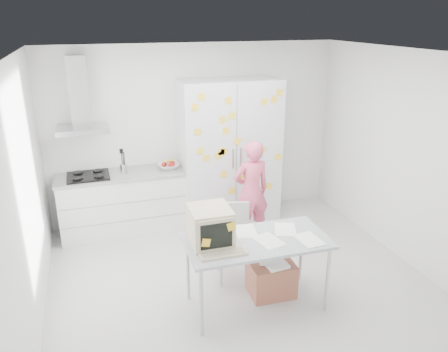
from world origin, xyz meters
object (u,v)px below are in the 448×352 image
object	(u,v)px
person	(251,191)
chair	(233,237)
desk	(228,233)
cardboard_box	(271,278)

from	to	relation	value
person	chair	xyz separation A→B (m)	(-0.55, -0.83, -0.21)
desk	cardboard_box	size ratio (longest dim) A/B	2.97
person	cardboard_box	bearing A→B (deg)	75.71
chair	cardboard_box	bearing A→B (deg)	-47.15
desk	chair	distance (m)	0.77
cardboard_box	desk	bearing A→B (deg)	-170.04
chair	cardboard_box	distance (m)	0.67
person	cardboard_box	xyz separation A→B (m)	(-0.25, -1.34, -0.53)
desk	cardboard_box	xyz separation A→B (m)	(0.56, 0.10, -0.71)
person	desk	xyz separation A→B (m)	(-0.82, -1.43, 0.19)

